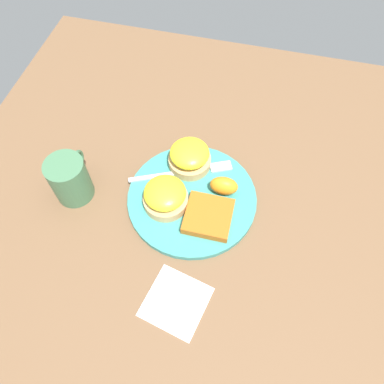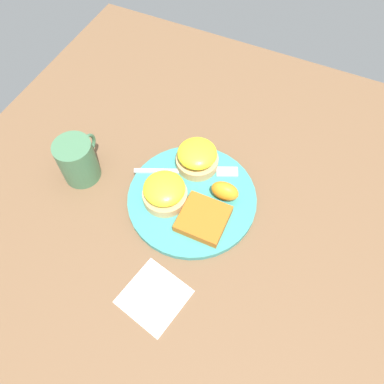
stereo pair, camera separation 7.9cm
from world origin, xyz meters
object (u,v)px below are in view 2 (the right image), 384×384
at_px(sandwich_benedict_left, 197,157).
at_px(hashbrown_patty, 203,219).
at_px(sandwich_benedict_right, 165,192).
at_px(cup, 78,160).
at_px(orange_wedge, 225,191).
at_px(fork, 193,171).

height_order(sandwich_benedict_left, hashbrown_patty, sandwich_benedict_left).
distance_m(sandwich_benedict_right, cup, 0.20).
bearing_deg(hashbrown_patty, sandwich_benedict_left, 29.65).
relative_size(orange_wedge, cup, 0.52).
height_order(hashbrown_patty, fork, hashbrown_patty).
bearing_deg(sandwich_benedict_left, orange_wedge, -120.81).
xyz_separation_m(sandwich_benedict_right, cup, (-0.01, 0.20, 0.01)).
xyz_separation_m(fork, cup, (-0.10, 0.23, 0.04)).
relative_size(hashbrown_patty, cup, 0.83).
relative_size(sandwich_benedict_left, hashbrown_patty, 1.00).
height_order(hashbrown_patty, orange_wedge, orange_wedge).
relative_size(hashbrown_patty, fork, 0.43).
relative_size(sandwich_benedict_left, sandwich_benedict_right, 1.00).
xyz_separation_m(sandwich_benedict_right, orange_wedge, (0.06, -0.11, -0.01)).
height_order(sandwich_benedict_right, cup, cup).
bearing_deg(fork, sandwich_benedict_left, 2.55).
distance_m(sandwich_benedict_right, orange_wedge, 0.13).
relative_size(sandwich_benedict_left, orange_wedge, 1.58).
xyz_separation_m(orange_wedge, cup, (-0.07, 0.32, 0.02)).
bearing_deg(sandwich_benedict_right, hashbrown_patty, -98.79).
bearing_deg(cup, fork, -66.14).
relative_size(orange_wedge, fork, 0.27).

